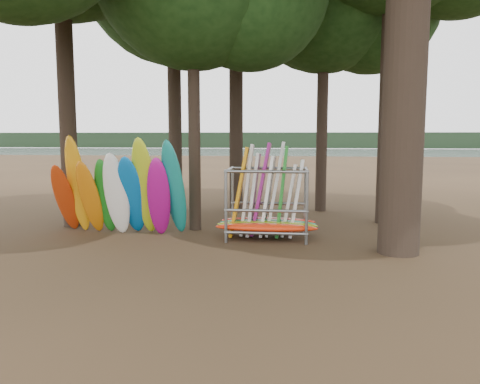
# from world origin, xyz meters

# --- Properties ---
(ground) EXTENTS (120.00, 120.00, 0.00)m
(ground) POSITION_xyz_m (0.00, 0.00, 0.00)
(ground) COLOR #47331E
(ground) RESTS_ON ground
(lake) EXTENTS (160.00, 160.00, 0.00)m
(lake) POSITION_xyz_m (0.00, 60.00, 0.00)
(lake) COLOR gray
(lake) RESTS_ON ground
(far_shore) EXTENTS (160.00, 4.00, 4.00)m
(far_shore) POSITION_xyz_m (0.00, 110.00, 2.00)
(far_shore) COLOR black
(far_shore) RESTS_ON ground
(kayak_row) EXTENTS (4.28, 1.67, 3.20)m
(kayak_row) POSITION_xyz_m (-3.14, 1.53, 1.32)
(kayak_row) COLOR #BD320C
(kayak_row) RESTS_ON ground
(storage_rack) EXTENTS (3.03, 1.57, 2.92)m
(storage_rack) POSITION_xyz_m (1.34, 1.62, 0.99)
(storage_rack) COLOR slate
(storage_rack) RESTS_ON ground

